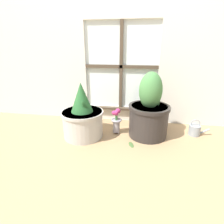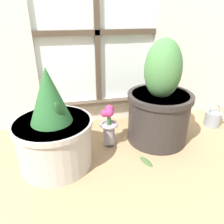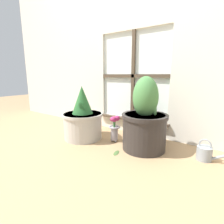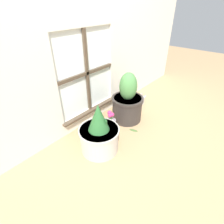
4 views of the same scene
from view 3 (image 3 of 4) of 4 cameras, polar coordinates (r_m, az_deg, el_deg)
The scene contains 7 objects.
ground_plane at distance 1.63m, azimuth -4.36°, elevation -12.08°, with size 10.00×10.00×0.00m, color tan.
wall_with_window at distance 2.10m, azimuth 7.60°, elevation 28.65°, with size 4.40×0.10×2.50m.
potted_plant_left at distance 1.87m, azimuth -9.52°, elevation -2.35°, with size 0.42×0.42×0.56m.
potted_plant_right at distance 1.58m, azimuth 10.60°, elevation -3.29°, with size 0.41×0.41×0.66m.
flower_vase at distance 1.77m, azimuth 0.85°, elevation -5.12°, with size 0.11×0.12×0.27m.
watering_can at distance 1.60m, azimuth 28.00°, elevation -11.72°, with size 0.21×0.12×0.18m.
fallen_leaf at distance 1.56m, azimuth 1.44°, elevation -13.10°, with size 0.07×0.12×0.01m.
Camera 3 is at (0.96, -1.14, 0.67)m, focal length 28.00 mm.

